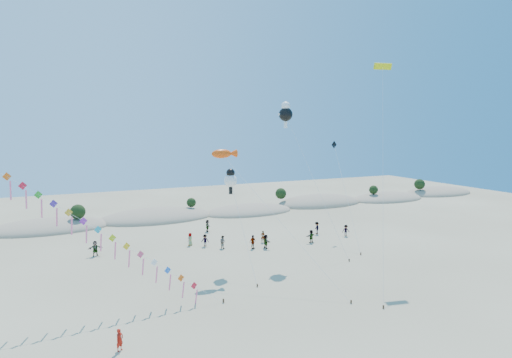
# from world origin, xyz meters

# --- Properties ---
(ground) EXTENTS (160.00, 160.00, 0.00)m
(ground) POSITION_xyz_m (0.00, 0.00, 0.00)
(ground) COLOR gray
(ground) RESTS_ON ground
(dune_ridge) EXTENTS (145.30, 11.49, 5.57)m
(dune_ridge) POSITION_xyz_m (1.06, 45.14, 0.11)
(dune_ridge) COLOR gray
(dune_ridge) RESTS_ON ground
(kite_train) EXTENTS (30.19, 8.03, 21.67)m
(kite_train) POSITION_xyz_m (-17.50, 12.62, 11.08)
(kite_train) COLOR #3F2D1E
(kite_train) RESTS_ON ground
(fish_kite) EXTENTS (7.88, 14.14, 12.75)m
(fish_kite) POSITION_xyz_m (1.83, 17.38, 12.22)
(fish_kite) COLOR #3F2D1E
(fish_kite) RESTS_ON ground
(cartoon_kite_low) EXTENTS (1.38, 8.00, 10.62)m
(cartoon_kite_low) POSITION_xyz_m (2.67, 17.86, 9.48)
(cartoon_kite_low) COLOR #3F2D1E
(cartoon_kite_low) RESTS_ON ground
(cartoon_kite_high) EXTENTS (5.64, 7.68, 18.03)m
(cartoon_kite_high) POSITION_xyz_m (10.57, 20.19, 16.68)
(cartoon_kite_high) COLOR #3F2D1E
(cartoon_kite_high) RESTS_ON ground
(parafoil_kite) EXTENTS (9.67, 11.62, 21.98)m
(parafoil_kite) POSITION_xyz_m (18.38, 12.66, 20.98)
(parafoil_kite) COLOR #3F2D1E
(parafoil_kite) RESTS_ON ground
(dark_kite) EXTENTS (3.66, 10.61, 13.14)m
(dark_kite) POSITION_xyz_m (20.20, 22.51, 9.30)
(dark_kite) COLOR #3F2D1E
(dark_kite) RESTS_ON ground
(flyer_foreground) EXTENTS (0.67, 0.63, 1.54)m
(flyer_foreground) POSITION_xyz_m (-10.77, 3.88, 0.77)
(flyer_foreground) COLOR #B0180E
(flyer_foreground) RESTS_ON ground
(beachgoers) EXTENTS (33.77, 12.87, 1.79)m
(beachgoers) POSITION_xyz_m (7.20, 25.50, 0.85)
(beachgoers) COLOR slate
(beachgoers) RESTS_ON ground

